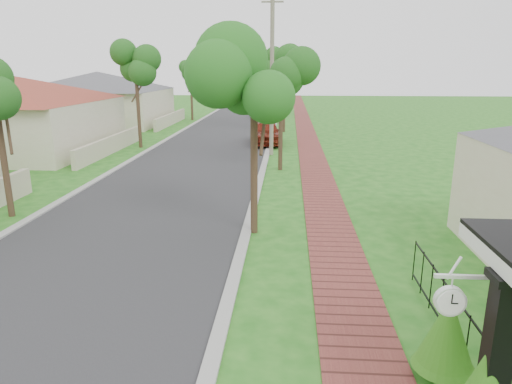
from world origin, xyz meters
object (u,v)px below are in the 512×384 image
(parked_car_red, at_px, (266,132))
(station_clock, at_px, (451,299))
(parked_car_white, at_px, (260,112))
(near_tree, at_px, (254,85))
(utility_pole, at_px, (272,77))
(porch_post, at_px, (494,374))

(parked_car_red, distance_m, station_clock, 24.82)
(parked_car_red, height_order, parked_car_white, parked_car_red)
(near_tree, relative_size, utility_pole, 0.64)
(parked_car_white, distance_m, utility_pole, 20.53)
(near_tree, xyz_separation_m, station_clock, (3.17, -7.60, -2.48))
(station_clock, bearing_deg, near_tree, 112.67)
(porch_post, relative_size, utility_pole, 0.29)
(porch_post, distance_m, parked_car_white, 41.47)
(porch_post, bearing_deg, parked_car_white, 97.69)
(parked_car_red, xyz_separation_m, utility_pole, (0.50, -3.92, 3.64))
(parked_car_red, bearing_deg, porch_post, -84.90)
(porch_post, bearing_deg, utility_pole, 99.86)
(near_tree, xyz_separation_m, utility_pole, (0.02, 13.00, -0.01))
(parked_car_red, relative_size, parked_car_white, 1.16)
(porch_post, xyz_separation_m, station_clock, (-0.49, 0.40, 0.83))
(parked_car_white, bearing_deg, station_clock, -92.36)
(near_tree, bearing_deg, parked_car_white, 93.26)
(parked_car_white, xyz_separation_m, utility_pole, (1.90, -20.09, 3.77))
(porch_post, bearing_deg, near_tree, 114.62)
(near_tree, relative_size, station_clock, 8.06)
(parked_car_white, xyz_separation_m, station_clock, (5.06, -40.69, 1.30))
(near_tree, height_order, utility_pole, utility_pole)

